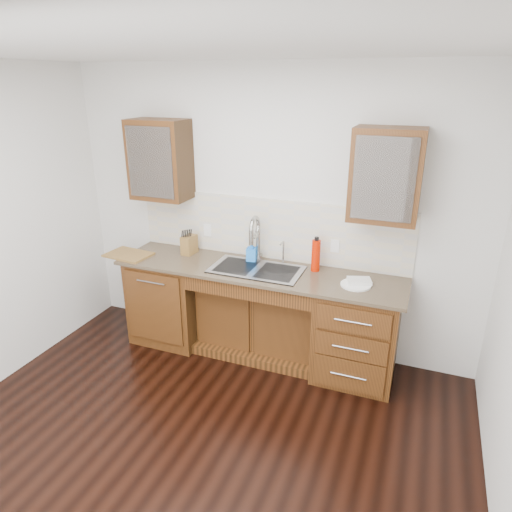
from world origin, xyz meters
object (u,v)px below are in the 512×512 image
at_px(soap_bottle, 252,251).
at_px(knife_block, 189,245).
at_px(cutting_board, 129,255).
at_px(plate, 356,285).
at_px(water_bottle, 316,256).

distance_m(soap_bottle, knife_block, 0.66).
xyz_separation_m(soap_bottle, cutting_board, (-1.20, -0.30, -0.09)).
distance_m(plate, cutting_board, 2.23).
bearing_deg(knife_block, plate, -0.35).
distance_m(plate, knife_block, 1.70).
relative_size(knife_block, cutting_board, 0.43).
height_order(plate, cutting_board, cutting_board).
relative_size(soap_bottle, knife_block, 1.08).
height_order(water_bottle, plate, water_bottle).
bearing_deg(cutting_board, knife_block, 26.66).
bearing_deg(knife_block, water_bottle, 6.54).
bearing_deg(soap_bottle, water_bottle, -10.45).
height_order(soap_bottle, plate, soap_bottle).
distance_m(knife_block, cutting_board, 0.61).
xyz_separation_m(soap_bottle, plate, (1.03, -0.20, -0.09)).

